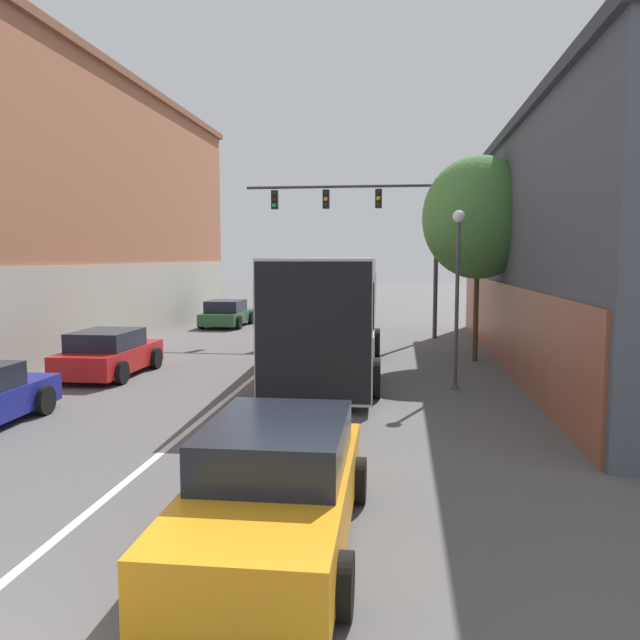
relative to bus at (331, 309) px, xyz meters
name	(u,v)px	position (x,y,z in m)	size (l,w,h in m)	color
lane_center_line	(252,378)	(-2.15, -1.12, -1.92)	(0.14, 39.33, 0.01)	silver
building_left_brick	(1,206)	(-13.44, 4.50, 3.51)	(10.05, 27.54, 10.64)	#A86647
building_right_storefront	(636,244)	(9.39, 2.56, 1.94)	(8.47, 21.68, 7.50)	#4C515B
bus	(331,309)	(0.00, 0.00, 0.00)	(3.18, 10.37, 3.43)	#B7B7BC
hatchback_foreground	(275,487)	(0.55, -11.13, -1.23)	(2.13, 4.63, 1.46)	orange
parked_car_left_near	(109,354)	(-6.39, -1.22, -1.28)	(2.02, 3.94, 1.35)	red
parked_car_left_mid	(227,314)	(-6.56, 11.86, -1.30)	(2.11, 3.95, 1.32)	#285633
traffic_signal_gantry	(373,220)	(0.83, 8.53, 3.09)	(8.23, 0.36, 6.74)	#333338
street_lamp	(457,287)	(3.49, -1.87, 0.76)	(0.32, 0.32, 4.65)	#47474C
street_tree_near	(478,218)	(4.54, 2.81, 2.82)	(3.65, 3.28, 6.75)	#4C3823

